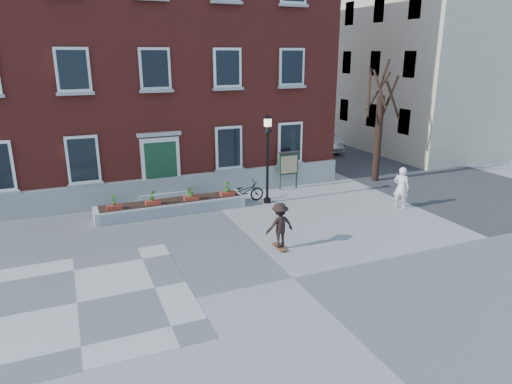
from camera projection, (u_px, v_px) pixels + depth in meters
name	position (u px, v px, depth m)	size (l,w,h in m)	color
ground	(293.00, 278.00, 13.59)	(100.00, 100.00, 0.00)	gray
checker_patch	(77.00, 303.00, 12.23)	(6.00, 6.00, 0.01)	#5D5D5F
bicycle	(244.00, 192.00, 20.40)	(0.64, 1.83, 0.96)	black
parked_car	(318.00, 139.00, 31.35)	(1.66, 4.77, 1.57)	#B2B4B6
bystander	(401.00, 188.00, 19.48)	(0.66, 0.44, 1.82)	white
brick_building	(135.00, 56.00, 23.31)	(18.40, 10.85, 12.60)	maroon
planter_assembly	(172.00, 206.00, 19.08)	(6.20, 1.12, 1.15)	#BABAB5
bare_tree	(379.00, 128.00, 23.19)	(1.83, 1.83, 6.16)	black
side_street	(383.00, 45.00, 35.68)	(15.20, 36.00, 14.50)	#3A3A3D
lamp_post	(268.00, 147.00, 19.70)	(0.40, 0.40, 3.93)	black
notice_board	(289.00, 164.00, 22.13)	(1.10, 0.16, 1.87)	#1B3624
skateboarder	(280.00, 225.00, 15.40)	(1.04, 0.78, 1.64)	brown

